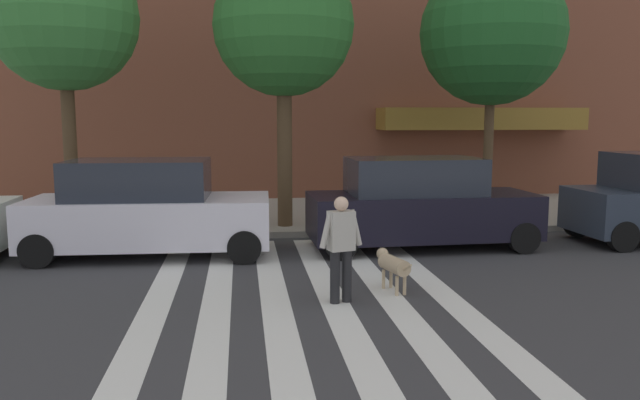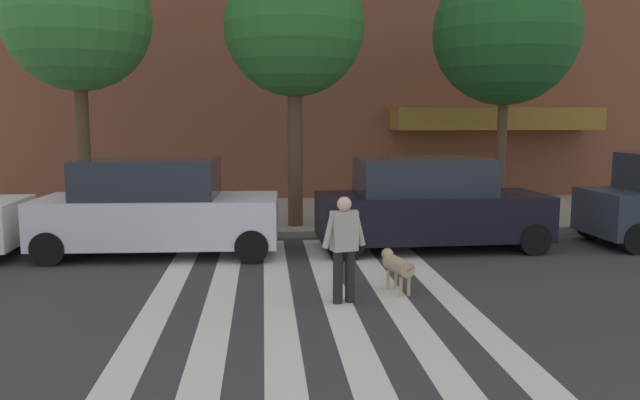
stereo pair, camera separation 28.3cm
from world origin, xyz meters
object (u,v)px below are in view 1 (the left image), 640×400
(street_tree_nearest, at_px, (63,17))
(pedestrian_dog_walker, at_px, (341,243))
(parked_car_behind_first, at_px, (147,210))
(street_tree_further, at_px, (492,33))
(parked_car_third_in_line, at_px, (420,205))
(dog_on_leash, at_px, (392,264))
(street_tree_middle, at_px, (284,27))

(street_tree_nearest, bearing_deg, pedestrian_dog_walker, -48.14)
(parked_car_behind_first, relative_size, street_tree_nearest, 0.74)
(street_tree_further, height_order, pedestrian_dog_walker, street_tree_further)
(parked_car_third_in_line, relative_size, dog_on_leash, 4.72)
(pedestrian_dog_walker, bearing_deg, dog_on_leash, 29.20)
(street_tree_nearest, relative_size, dog_on_leash, 6.44)
(parked_car_third_in_line, distance_m, street_tree_further, 5.77)
(parked_car_behind_first, xyz_separation_m, street_tree_further, (8.47, 3.08, 4.02))
(parked_car_behind_first, bearing_deg, parked_car_third_in_line, -0.04)
(street_tree_further, distance_m, pedestrian_dog_walker, 9.37)
(dog_on_leash, bearing_deg, parked_car_third_in_line, 66.53)
(street_tree_nearest, height_order, pedestrian_dog_walker, street_tree_nearest)
(parked_car_behind_first, relative_size, street_tree_further, 0.73)
(parked_car_behind_first, bearing_deg, pedestrian_dog_walker, -47.36)
(parked_car_behind_first, distance_m, street_tree_middle, 5.48)
(parked_car_behind_first, relative_size, dog_on_leash, 4.74)
(street_tree_middle, xyz_separation_m, dog_on_leash, (1.36, -5.49, -4.49))
(parked_car_behind_first, relative_size, pedestrian_dog_walker, 2.98)
(parked_car_third_in_line, bearing_deg, street_tree_further, 48.15)
(street_tree_nearest, xyz_separation_m, street_tree_middle, (5.03, -0.08, -0.14))
(street_tree_further, bearing_deg, dog_on_leash, -123.50)
(parked_car_third_in_line, xyz_separation_m, pedestrian_dog_walker, (-2.31, -3.69, -0.02))
(street_tree_further, bearing_deg, street_tree_middle, -172.14)
(street_tree_nearest, bearing_deg, parked_car_third_in_line, -17.18)
(parked_car_behind_first, bearing_deg, street_tree_further, 19.98)
(parked_car_behind_first, distance_m, dog_on_leash, 5.39)
(street_tree_nearest, bearing_deg, street_tree_further, 3.71)
(street_tree_nearest, bearing_deg, parked_car_behind_first, -49.38)
(pedestrian_dog_walker, bearing_deg, street_tree_middle, 94.04)
(parked_car_third_in_line, xyz_separation_m, street_tree_further, (2.76, 3.08, 4.02))
(parked_car_behind_first, height_order, street_tree_nearest, street_tree_nearest)
(parked_car_third_in_line, xyz_separation_m, street_tree_nearest, (-7.76, 2.40, 4.13))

